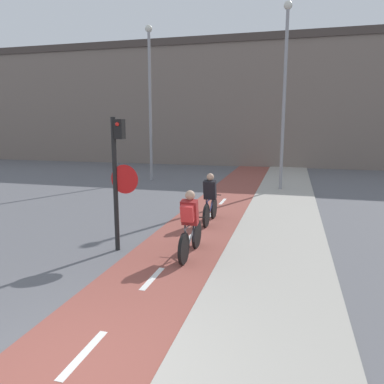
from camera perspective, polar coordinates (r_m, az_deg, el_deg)
The scene contains 8 objects.
ground_plane at distance 5.16m, azimuth -19.35°, elevation -25.48°, with size 120.00×120.00×0.00m, color #5B5B60.
bike_lane at distance 5.16m, azimuth -19.32°, elevation -25.36°, with size 2.12×60.00×0.02m.
building_row_background at distance 28.74m, azimuth 10.29°, elevation 13.14°, with size 60.00×5.20×8.82m.
traffic_light_pole at distance 8.74m, azimuth -11.19°, elevation 3.37°, with size 0.67×0.25×3.12m.
street_lamp_far at distance 19.84m, azimuth -6.44°, elevation 15.26°, with size 0.36×0.36×7.77m.
street_lamp_sidewalk at distance 17.24m, azimuth 13.97°, elevation 16.15°, with size 0.36×0.36×7.99m.
cyclist_near at distance 8.40m, azimuth -0.32°, elevation -5.16°, with size 0.46×1.79×1.52m.
cyclist_far at distance 11.25m, azimuth 2.78°, elevation -1.40°, with size 0.46×1.76×1.52m.
Camera 1 is at (2.51, -3.38, 2.98)m, focal length 35.00 mm.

